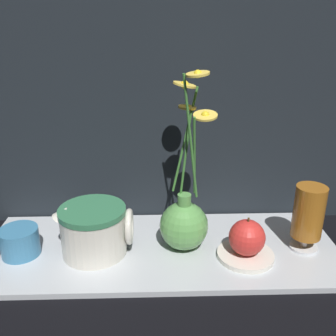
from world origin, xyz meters
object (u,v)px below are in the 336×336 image
ceramic_pitcher (94,228)px  tea_glass (308,214)px  yellow_mug (19,242)px  vase_with_flowers (184,221)px  orange_fruit (247,237)px

ceramic_pitcher → tea_glass: tea_glass is taller
ceramic_pitcher → yellow_mug: bearing=-178.7°
ceramic_pitcher → tea_glass: (0.45, -0.00, 0.03)m
vase_with_flowers → yellow_mug: 0.35m
vase_with_flowers → tea_glass: 0.26m
yellow_mug → tea_glass: size_ratio=0.62×
ceramic_pitcher → orange_fruit: bearing=-5.6°
orange_fruit → vase_with_flowers: bearing=162.6°
ceramic_pitcher → orange_fruit: size_ratio=1.97×
yellow_mug → ceramic_pitcher: size_ratio=0.55×
ceramic_pitcher → orange_fruit: (0.32, -0.03, -0.01)m
tea_glass → orange_fruit: 0.14m
vase_with_flowers → ceramic_pitcher: size_ratio=2.33×
yellow_mug → orange_fruit: size_ratio=1.08×
vase_with_flowers → yellow_mug: vase_with_flowers is taller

